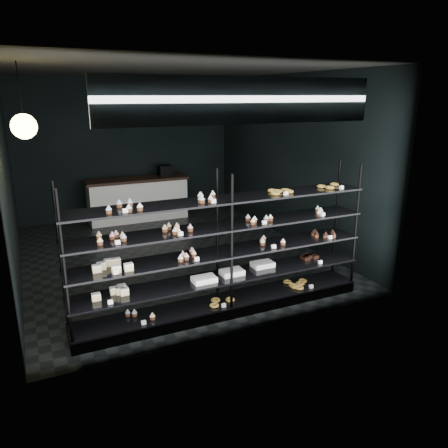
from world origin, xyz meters
The scene contains 5 objects.
room centered at (0.00, 0.00, 1.60)m, with size 5.01×6.01×3.20m.
display_shelf centered at (-0.05, -2.45, 0.63)m, with size 4.00×0.50×1.91m.
signage centered at (0.00, -2.93, 2.75)m, with size 3.30×0.05×0.50m.
pendant_lamp centered at (-2.20, -1.51, 2.45)m, with size 0.29×0.29×0.88m.
service_counter centered at (0.08, 2.50, 0.50)m, with size 2.31×0.65×1.23m.
Camera 1 is at (-2.28, -7.27, 2.81)m, focal length 35.00 mm.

